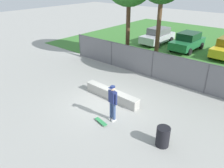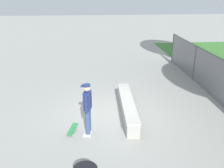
{
  "view_description": "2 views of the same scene",
  "coord_description": "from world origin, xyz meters",
  "px_view_note": "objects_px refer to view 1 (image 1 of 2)",
  "views": [
    {
      "loc": [
        7.05,
        -7.77,
        6.29
      ],
      "look_at": [
        0.36,
        0.08,
        1.29
      ],
      "focal_mm": 35.37,
      "sensor_mm": 36.0,
      "label": 1
    },
    {
      "loc": [
        8.39,
        -0.76,
        4.63
      ],
      "look_at": [
        -0.56,
        0.02,
        1.1
      ],
      "focal_mm": 38.8,
      "sensor_mm": 36.0,
      "label": 2
    }
  ],
  "objects_px": {
    "car_green": "(188,41)",
    "trash_bin": "(163,137)",
    "car_silver": "(158,36)",
    "concrete_ledge": "(111,94)",
    "skateboard": "(101,122)",
    "skateboarder": "(113,102)"
  },
  "relations": [
    {
      "from": "car_green",
      "to": "trash_bin",
      "type": "distance_m",
      "value": 14.26
    },
    {
      "from": "car_silver",
      "to": "car_green",
      "type": "height_order",
      "value": "same"
    },
    {
      "from": "trash_bin",
      "to": "concrete_ledge",
      "type": "bearing_deg",
      "value": 158.96
    },
    {
      "from": "car_silver",
      "to": "car_green",
      "type": "xyz_separation_m",
      "value": [
        3.26,
        -0.09,
        0.0
      ]
    },
    {
      "from": "concrete_ledge",
      "to": "car_silver",
      "type": "relative_size",
      "value": 0.86
    },
    {
      "from": "concrete_ledge",
      "to": "car_silver",
      "type": "distance_m",
      "value": 12.58
    },
    {
      "from": "skateboard",
      "to": "skateboarder",
      "type": "bearing_deg",
      "value": 65.2
    },
    {
      "from": "car_silver",
      "to": "trash_bin",
      "type": "height_order",
      "value": "car_silver"
    },
    {
      "from": "skateboarder",
      "to": "trash_bin",
      "type": "distance_m",
      "value": 2.79
    },
    {
      "from": "car_green",
      "to": "trash_bin",
      "type": "xyz_separation_m",
      "value": [
        4.77,
        -13.43,
        -0.4
      ]
    },
    {
      "from": "car_green",
      "to": "trash_bin",
      "type": "relative_size",
      "value": 4.89
    },
    {
      "from": "concrete_ledge",
      "to": "skateboard",
      "type": "bearing_deg",
      "value": -61.72
    },
    {
      "from": "skateboard",
      "to": "car_green",
      "type": "relative_size",
      "value": 0.19
    },
    {
      "from": "concrete_ledge",
      "to": "skateboarder",
      "type": "height_order",
      "value": "skateboarder"
    },
    {
      "from": "skateboarder",
      "to": "car_green",
      "type": "xyz_separation_m",
      "value": [
        -2.05,
        13.39,
        -0.19
      ]
    },
    {
      "from": "concrete_ledge",
      "to": "trash_bin",
      "type": "xyz_separation_m",
      "value": [
        4.11,
        -1.58,
        0.15
      ]
    },
    {
      "from": "skateboarder",
      "to": "car_green",
      "type": "relative_size",
      "value": 0.43
    },
    {
      "from": "concrete_ledge",
      "to": "trash_bin",
      "type": "distance_m",
      "value": 4.41
    },
    {
      "from": "concrete_ledge",
      "to": "skateboarder",
      "type": "bearing_deg",
      "value": -47.94
    },
    {
      "from": "concrete_ledge",
      "to": "car_silver",
      "type": "xyz_separation_m",
      "value": [
        -3.92,
        11.94,
        0.55
      ]
    },
    {
      "from": "concrete_ledge",
      "to": "car_green",
      "type": "xyz_separation_m",
      "value": [
        -0.66,
        11.85,
        0.55
      ]
    },
    {
      "from": "concrete_ledge",
      "to": "car_green",
      "type": "relative_size",
      "value": 0.86
    }
  ]
}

